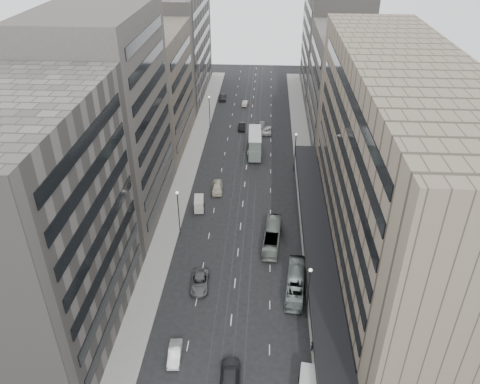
% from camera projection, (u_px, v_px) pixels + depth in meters
% --- Properties ---
extents(ground, '(220.00, 220.00, 0.00)m').
position_uv_depth(ground, '(234.00, 288.00, 65.84)').
color(ground, black).
rests_on(ground, ground).
extents(sidewalk_right, '(4.00, 125.00, 0.15)m').
position_uv_depth(sidewalk_right, '(304.00, 165.00, 97.18)').
color(sidewalk_right, gray).
rests_on(sidewalk_right, ground).
extents(sidewalk_left, '(4.00, 125.00, 0.15)m').
position_uv_depth(sidewalk_left, '(190.00, 162.00, 98.39)').
color(sidewalk_left, gray).
rests_on(sidewalk_left, ground).
extents(department_store, '(19.20, 60.00, 30.00)m').
position_uv_depth(department_store, '(394.00, 172.00, 63.82)').
color(department_store, '#7F735D').
rests_on(department_store, ground).
extents(building_right_mid, '(15.00, 28.00, 24.00)m').
position_uv_depth(building_right_mid, '(348.00, 88.00, 102.87)').
color(building_right_mid, '#4E4943').
rests_on(building_right_mid, ground).
extents(building_right_far, '(15.00, 32.00, 28.00)m').
position_uv_depth(building_right_far, '(333.00, 44.00, 127.42)').
color(building_right_far, slate).
rests_on(building_right_far, ground).
extents(building_left_a, '(15.00, 28.00, 30.00)m').
position_uv_depth(building_left_a, '(37.00, 230.00, 52.31)').
color(building_left_a, slate).
rests_on(building_left_a, ground).
extents(building_left_b, '(15.00, 26.00, 34.00)m').
position_uv_depth(building_left_b, '(107.00, 120.00, 74.29)').
color(building_left_b, '#4E4943').
rests_on(building_left_b, ground).
extents(building_left_c, '(15.00, 28.00, 25.00)m').
position_uv_depth(building_left_c, '(148.00, 91.00, 99.66)').
color(building_left_c, '#716558').
rests_on(building_left_c, ground).
extents(building_left_d, '(15.00, 38.00, 28.00)m').
position_uv_depth(building_left_d, '(175.00, 45.00, 127.03)').
color(building_left_d, slate).
rests_on(building_left_d, ground).
extents(lamp_right_near, '(0.44, 0.44, 8.32)m').
position_uv_depth(lamp_right_near, '(309.00, 288.00, 58.38)').
color(lamp_right_near, '#262628').
rests_on(lamp_right_near, ground).
extents(lamp_right_far, '(0.44, 0.44, 8.32)m').
position_uv_depth(lamp_right_far, '(295.00, 148.00, 92.50)').
color(lamp_right_far, '#262628').
rests_on(lamp_right_far, ground).
extents(lamp_left_near, '(0.44, 0.44, 8.32)m').
position_uv_depth(lamp_left_near, '(178.00, 208.00, 73.86)').
color(lamp_left_near, '#262628').
rests_on(lamp_left_near, ground).
extents(lamp_left_far, '(0.44, 0.44, 8.32)m').
position_uv_depth(lamp_left_far, '(209.00, 109.00, 110.54)').
color(lamp_left_far, '#262628').
rests_on(lamp_left_far, ground).
extents(bus_near, '(3.24, 10.01, 2.74)m').
position_uv_depth(bus_near, '(295.00, 283.00, 64.77)').
color(bus_near, gray).
rests_on(bus_near, ground).
extents(bus_far, '(3.16, 10.15, 2.78)m').
position_uv_depth(bus_far, '(272.00, 237.00, 73.81)').
color(bus_far, gray).
rests_on(bus_far, ground).
extents(double_decker, '(3.16, 9.45, 5.12)m').
position_uv_depth(double_decker, '(255.00, 143.00, 100.08)').
color(double_decker, slate).
rests_on(double_decker, ground).
extents(panel_van, '(2.13, 3.81, 2.30)m').
position_uv_depth(panel_van, '(199.00, 204.00, 82.30)').
color(panel_van, '#B4AEA2').
rests_on(panel_van, ground).
extents(sedan_1, '(1.73, 4.24, 1.37)m').
position_uv_depth(sedan_1, '(175.00, 354.00, 55.32)').
color(sedan_1, silver).
rests_on(sedan_1, ground).
extents(sedan_2, '(2.85, 5.56, 1.50)m').
position_uv_depth(sedan_2, '(200.00, 282.00, 65.82)').
color(sedan_2, '#59595C').
rests_on(sedan_2, ground).
extents(sedan_3, '(2.47, 5.82, 1.67)m').
position_uv_depth(sedan_3, '(230.00, 376.00, 52.43)').
color(sedan_3, '#262729').
rests_on(sedan_3, ground).
extents(sedan_4, '(2.42, 5.16, 1.71)m').
position_uv_depth(sedan_4, '(217.00, 187.00, 87.93)').
color(sedan_4, beige).
rests_on(sedan_4, ground).
extents(sedan_5, '(1.53, 4.36, 1.43)m').
position_uv_depth(sedan_5, '(242.00, 126.00, 112.85)').
color(sedan_5, black).
rests_on(sedan_5, ground).
extents(sedan_6, '(2.47, 5.18, 1.43)m').
position_uv_depth(sedan_6, '(266.00, 130.00, 110.98)').
color(sedan_6, silver).
rests_on(sedan_6, ground).
extents(sedan_7, '(2.96, 5.90, 1.65)m').
position_uv_depth(sedan_7, '(262.00, 125.00, 113.11)').
color(sedan_7, slate).
rests_on(sedan_7, ground).
extents(sedan_8, '(2.30, 4.99, 1.66)m').
position_uv_depth(sedan_8, '(223.00, 97.00, 129.97)').
color(sedan_8, '#29282B').
rests_on(sedan_8, ground).
extents(sedan_9, '(1.83, 4.19, 1.34)m').
position_uv_depth(sedan_9, '(245.00, 103.00, 126.48)').
color(sedan_9, '#AFA391').
rests_on(sedan_9, ground).
extents(pedestrian, '(0.89, 0.82, 2.05)m').
position_uv_depth(pedestrian, '(313.00, 344.00, 55.91)').
color(pedestrian, black).
rests_on(pedestrian, sidewalk_right).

